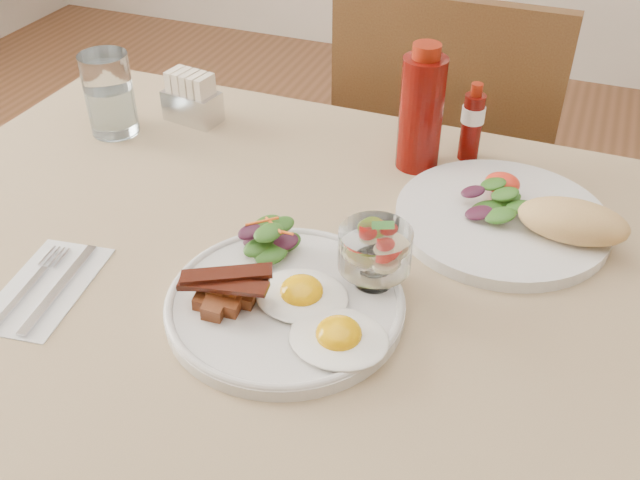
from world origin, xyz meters
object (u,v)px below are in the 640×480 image
(table, at_px, (336,328))
(water_glass, at_px, (110,99))
(chair_far, at_px, (444,172))
(hot_sauce_bottle, at_px, (472,123))
(fruit_cup, at_px, (375,249))
(sugar_caddy, at_px, (192,100))
(ketchup_bottle, at_px, (421,111))
(main_plate, at_px, (285,305))
(second_plate, at_px, (518,218))

(table, relative_size, water_glass, 9.96)
(chair_far, height_order, hot_sauce_bottle, chair_far)
(table, height_order, fruit_cup, fruit_cup)
(sugar_caddy, bearing_deg, fruit_cup, -27.59)
(table, bearing_deg, ketchup_bottle, 86.07)
(chair_far, height_order, main_plate, chair_far)
(ketchup_bottle, height_order, sugar_caddy, ketchup_bottle)
(chair_far, distance_m, ketchup_bottle, 0.49)
(chair_far, relative_size, water_glass, 6.96)
(hot_sauce_bottle, height_order, sugar_caddy, hot_sauce_bottle)
(table, xyz_separation_m, ketchup_bottle, (0.02, 0.30, 0.18))
(fruit_cup, distance_m, water_glass, 0.57)
(chair_far, bearing_deg, table, -90.00)
(table, height_order, chair_far, chair_far)
(ketchup_bottle, bearing_deg, table, -93.93)
(main_plate, distance_m, sugar_caddy, 0.51)
(chair_far, distance_m, sugar_caddy, 0.58)
(main_plate, distance_m, second_plate, 0.35)
(chair_far, xyz_separation_m, sugar_caddy, (-0.37, -0.36, 0.26))
(fruit_cup, xyz_separation_m, ketchup_bottle, (-0.03, 0.31, 0.03))
(second_plate, xyz_separation_m, ketchup_bottle, (-0.17, 0.12, 0.07))
(chair_far, xyz_separation_m, fruit_cup, (0.05, -0.67, 0.29))
(second_plate, distance_m, water_glass, 0.67)
(fruit_cup, distance_m, sugar_caddy, 0.53)
(hot_sauce_bottle, distance_m, water_glass, 0.58)
(main_plate, bearing_deg, water_glass, 145.80)
(table, height_order, sugar_caddy, sugar_caddy)
(sugar_caddy, relative_size, water_glass, 0.75)
(main_plate, xyz_separation_m, second_plate, (0.23, 0.26, 0.01))
(table, height_order, second_plate, second_plate)
(second_plate, bearing_deg, ketchup_bottle, 146.07)
(chair_far, bearing_deg, water_glass, -136.85)
(fruit_cup, bearing_deg, hot_sauce_bottle, 83.86)
(hot_sauce_bottle, bearing_deg, second_plate, -58.26)
(table, height_order, main_plate, main_plate)
(chair_far, bearing_deg, hot_sauce_bottle, -74.25)
(second_plate, height_order, water_glass, water_glass)
(main_plate, xyz_separation_m, water_glass, (-0.44, 0.30, 0.05))
(hot_sauce_bottle, bearing_deg, water_glass, -167.13)
(table, relative_size, sugar_caddy, 13.24)
(sugar_caddy, bearing_deg, ketchup_bottle, 8.20)
(fruit_cup, bearing_deg, second_plate, 53.77)
(hot_sauce_bottle, bearing_deg, main_plate, -106.14)
(table, height_order, water_glass, water_glass)
(chair_far, relative_size, hot_sauce_bottle, 7.47)
(second_plate, bearing_deg, water_glass, 176.80)
(second_plate, relative_size, ketchup_bottle, 1.60)
(chair_far, distance_m, water_glass, 0.71)
(ketchup_bottle, height_order, water_glass, ketchup_bottle)
(chair_far, relative_size, sugar_caddy, 9.26)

